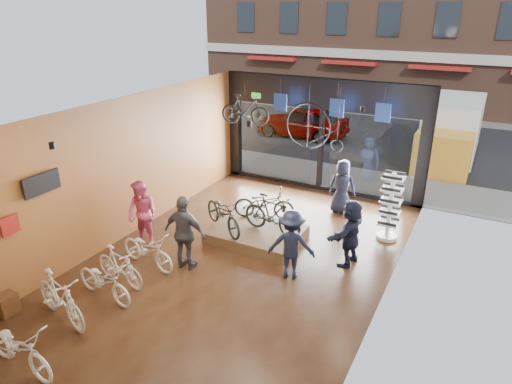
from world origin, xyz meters
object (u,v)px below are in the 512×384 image
Objects in this scene: floor_bike_4 at (148,250)px; customer_1 at (142,214)px; customer_2 at (185,233)px; floor_bike_3 at (120,266)px; customer_3 at (291,244)px; display_bike_right at (264,203)px; customer_5 at (350,232)px; street_car at (303,121)px; customer_4 at (342,187)px; display_bike_left at (223,213)px; floor_bike_1 at (60,298)px; floor_bike_2 at (104,281)px; hung_bike at (245,110)px; display_platform at (257,234)px; display_bike_mid at (272,215)px; penny_farthing at (317,129)px; floor_bike_0 at (18,347)px; sunglasses_rack at (390,206)px; box_truck at (449,134)px.

customer_1 is at bearing 53.61° from floor_bike_4.
floor_bike_4 is 1.06m from customer_2.
customer_3 reaches higher than floor_bike_3.
customer_5 is (2.74, -0.78, 0.10)m from display_bike_right.
customer_4 is (4.36, -7.55, 0.10)m from street_car.
customer_3 is at bearing -77.59° from display_bike_left.
floor_bike_1 is 6.61m from customer_5.
floor_bike_1 is 0.96× the size of display_bike_left.
floor_bike_2 is 1.05× the size of hung_bike.
customer_1 is at bearing -146.39° from display_platform.
display_bike_mid is at bearing -32.67° from floor_bike_4.
floor_bike_1 is 1.00× the size of customer_1.
penny_farthing reaches higher than display_bike_mid.
customer_3 is at bearing -27.74° from floor_bike_0.
penny_farthing is (3.05, 4.56, 1.60)m from customer_1.
floor_bike_1 is at bearing -175.22° from floor_bike_4.
street_car is at bearing 17.08° from floor_bike_1.
display_platform is 3.22m from customer_4.
customer_2 is 1.11× the size of customer_4.
display_bike_right is at bearing -107.80° from penny_farthing.
display_platform is at bearing -7.64° from floor_bike_1.
floor_bike_4 reaches higher than floor_bike_2.
display_bike_left is 3.92m from customer_4.
floor_bike_1 is 7.80m from hung_bike.
display_platform is (1.88, 4.90, -0.39)m from floor_bike_1.
street_car is at bearing 26.49° from display_bike_mid.
display_bike_left is 3.39m from customer_5.
floor_bike_1 is 3.04m from customer_2.
sunglasses_rack is at bearing -36.50° from floor_bike_3.
floor_bike_0 is 5.77m from customer_3.
display_bike_mid is 1.00× the size of penny_farthing.
box_truck is at bearing 81.45° from street_car.
floor_bike_4 is 4.94m from customer_5.
display_platform is 1.42× the size of customer_5.
customer_3 is at bearing -61.42° from floor_bike_4.
box_truck is at bearing 63.67° from customer_1.
floor_bike_2 is at bearing 4.87° from street_car.
floor_bike_0 is 2.86m from floor_bike_3.
customer_1 is at bearing -119.73° from box_truck.
customer_3 is 1.00× the size of customer_5.
customer_5 is at bearing -40.11° from floor_bike_2.
floor_bike_0 is at bearing -102.34° from penny_farthing.
street_car is 13.71m from floor_bike_3.
customer_4 is at bearing -14.41° from floor_bike_0.
floor_bike_3 is 4.40m from display_bike_right.
floor_bike_3 is 0.89× the size of customer_4.
display_bike_mid is 0.93× the size of sunglasses_rack.
customer_3 reaches higher than street_car.
customer_5 reaches higher than customer_4.
box_truck reaches higher than display_bike_mid.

